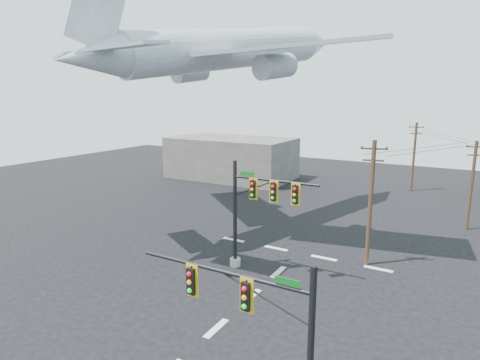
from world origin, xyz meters
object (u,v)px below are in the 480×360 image
Objects in this scene: signal_mast_far at (254,211)px; utility_pole_c at (414,156)px; airliner at (230,50)px; signal_mast_near at (267,339)px; utility_pole_b at (472,184)px; utility_pole_a at (371,201)px.

utility_pole_c is (6.51, 31.79, 0.29)m from signal_mast_far.
utility_pole_c is 29.34m from airliner.
signal_mast_near is 43.78m from utility_pole_c.
utility_pole_b is at bearing 53.66° from signal_mast_far.
signal_mast_near is 0.24× the size of airliner.
utility_pole_a is (-0.11, 16.97, 1.09)m from signal_mast_near.
utility_pole_b reaches higher than signal_mast_near.
utility_pole_a is at bearing -136.78° from utility_pole_b.
signal_mast_far is at bearing -155.15° from utility_pole_a.
signal_mast_near is 0.81× the size of utility_pole_a.
utility_pole_c is at bearing -14.61° from airliner.
utility_pole_a is 0.29× the size of airliner.
utility_pole_a reaches higher than signal_mast_near.
signal_mast_near is at bearing -131.33° from airliner.
utility_pole_a reaches higher than utility_pole_c.
utility_pole_a reaches higher than signal_mast_far.
utility_pole_c is at bearing 78.43° from signal_mast_far.
airliner is (-13.60, 20.22, 12.39)m from signal_mast_near.
utility_pole_a is 17.89m from airliner.
signal_mast_far is at bearing -107.67° from utility_pole_c.
signal_mast_near is at bearing -122.22° from utility_pole_b.
utility_pole_c is 0.28× the size of airliner.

